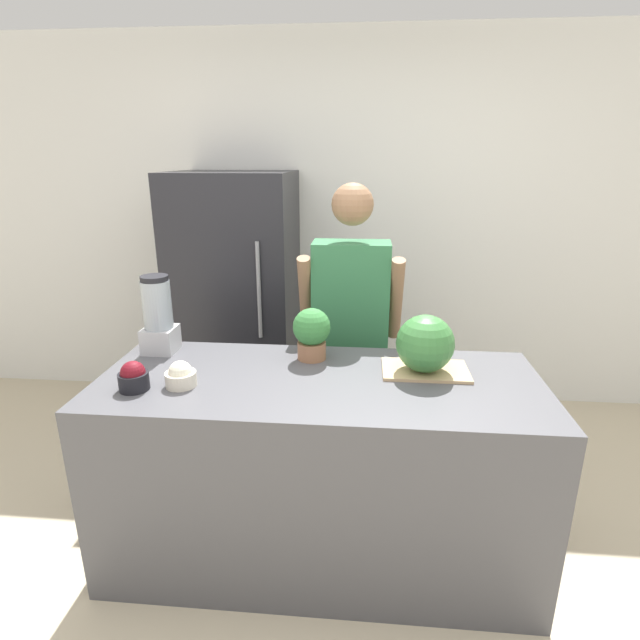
% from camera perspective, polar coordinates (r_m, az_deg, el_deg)
% --- Properties ---
extents(ground_plane, '(14.00, 14.00, 0.00)m').
position_cam_1_polar(ground_plane, '(2.36, -1.07, -30.86)').
color(ground_plane, beige).
extents(wall_back, '(8.00, 0.06, 2.60)m').
position_cam_1_polar(wall_back, '(3.67, 2.40, 10.55)').
color(wall_back, white).
rests_on(wall_back, ground_plane).
extents(counter_island, '(1.88, 0.77, 0.89)m').
position_cam_1_polar(counter_island, '(2.35, -0.09, -16.60)').
color(counter_island, '#4C4C51').
rests_on(counter_island, ground_plane).
extents(refrigerator, '(0.78, 0.74, 1.70)m').
position_cam_1_polar(refrigerator, '(3.47, -9.41, 2.25)').
color(refrigerator, '#232328').
rests_on(refrigerator, ground_plane).
extents(person, '(0.55, 0.27, 1.66)m').
position_cam_1_polar(person, '(2.75, 3.44, -1.62)').
color(person, gray).
rests_on(person, ground_plane).
extents(cutting_board, '(0.37, 0.23, 0.01)m').
position_cam_1_polar(cutting_board, '(2.24, 11.92, -5.64)').
color(cutting_board, tan).
rests_on(cutting_board, counter_island).
extents(watermelon, '(0.25, 0.25, 0.25)m').
position_cam_1_polar(watermelon, '(2.17, 11.92, -2.65)').
color(watermelon, '#3D7F3D').
rests_on(watermelon, cutting_board).
extents(bowl_cherries, '(0.12, 0.12, 0.12)m').
position_cam_1_polar(bowl_cherries, '(2.15, -20.55, -6.15)').
color(bowl_cherries, black).
rests_on(bowl_cherries, counter_island).
extents(bowl_cream, '(0.13, 0.13, 0.11)m').
position_cam_1_polar(bowl_cream, '(2.13, -15.64, -6.16)').
color(bowl_cream, beige).
rests_on(bowl_cream, counter_island).
extents(blender, '(0.15, 0.15, 0.37)m').
position_cam_1_polar(blender, '(2.48, -18.00, 0.39)').
color(blender, '#B7B7BC').
rests_on(blender, counter_island).
extents(potted_plant, '(0.17, 0.17, 0.24)m').
position_cam_1_polar(potted_plant, '(2.29, -0.97, -1.38)').
color(potted_plant, '#996647').
rests_on(potted_plant, counter_island).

